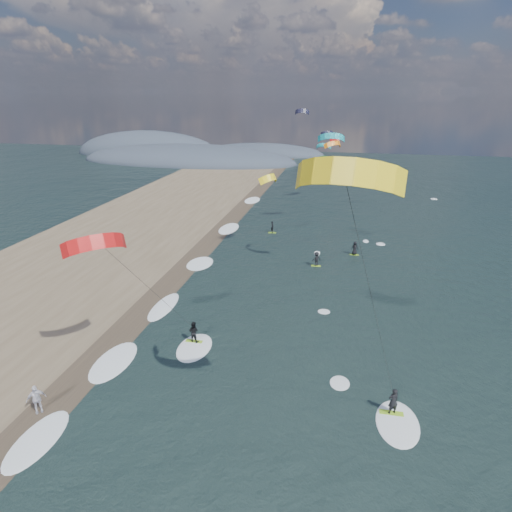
# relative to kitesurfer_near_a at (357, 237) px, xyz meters

# --- Properties ---
(ground) EXTENTS (260.00, 260.00, 0.00)m
(ground) POSITION_rel_kitesurfer_near_a_xyz_m (-6.06, 0.41, -13.12)
(ground) COLOR black
(ground) RESTS_ON ground
(sand_strip) EXTENTS (26.00, 240.00, 0.00)m
(sand_strip) POSITION_rel_kitesurfer_near_a_xyz_m (-30.06, 10.41, -13.12)
(sand_strip) COLOR brown
(sand_strip) RESTS_ON ground
(wet_sand_strip) EXTENTS (3.00, 240.00, 0.00)m
(wet_sand_strip) POSITION_rel_kitesurfer_near_a_xyz_m (-18.06, 10.41, -13.12)
(wet_sand_strip) COLOR #382D23
(wet_sand_strip) RESTS_ON ground
(coastal_hills) EXTENTS (80.00, 41.00, 15.00)m
(coastal_hills) POSITION_rel_kitesurfer_near_a_xyz_m (-50.90, 108.27, -13.12)
(coastal_hills) COLOR #3D4756
(coastal_hills) RESTS_ON ground
(kitesurfer_near_a) EXTENTS (7.94, 8.64, 16.94)m
(kitesurfer_near_a) POSITION_rel_kitesurfer_near_a_xyz_m (0.00, 0.00, 0.00)
(kitesurfer_near_a) COLOR #89C021
(kitesurfer_near_a) RESTS_ON ground
(kitesurfer_near_b) EXTENTS (7.09, 9.26, 11.58)m
(kitesurfer_near_b) POSITION_rel_kitesurfer_near_a_xyz_m (-14.10, 5.96, -5.81)
(kitesurfer_near_b) COLOR #89C021
(kitesurfer_near_b) RESTS_ON ground
(far_kitesurfers) EXTENTS (12.59, 12.17, 1.73)m
(far_kitesurfers) POSITION_rel_kitesurfer_near_a_xyz_m (-3.21, 32.03, -12.26)
(far_kitesurfers) COLOR #89C021
(far_kitesurfers) RESTS_ON ground
(bg_kite_field) EXTENTS (10.90, 64.06, 9.00)m
(bg_kite_field) POSITION_rel_kitesurfer_near_a_xyz_m (-4.63, 57.66, -1.91)
(bg_kite_field) COLOR black
(bg_kite_field) RESTS_ON ground
(shoreline_surf) EXTENTS (2.40, 79.40, 0.11)m
(shoreline_surf) POSITION_rel_kitesurfer_near_a_xyz_m (-16.86, 15.16, -13.12)
(shoreline_surf) COLOR white
(shoreline_surf) RESTS_ON ground
(beach_walker) EXTENTS (1.17, 1.14, 1.96)m
(beach_walker) POSITION_rel_kitesurfer_near_a_xyz_m (-18.56, 0.54, -12.14)
(beach_walker) COLOR silver
(beach_walker) RESTS_ON ground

